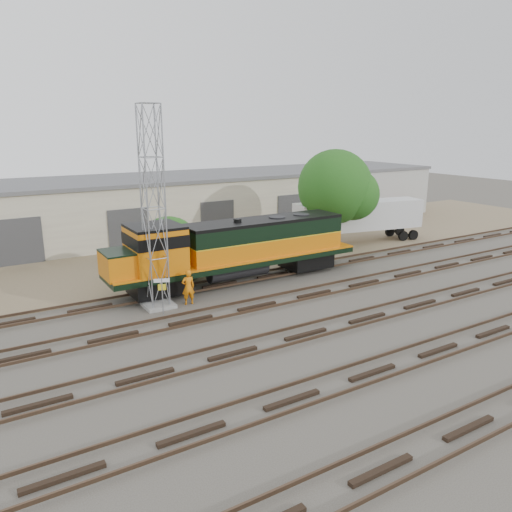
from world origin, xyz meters
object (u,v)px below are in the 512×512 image
worker (188,287)px  semi_trailer (362,217)px  locomotive (234,248)px  signal_tower (154,213)px

worker → semi_trailer: (19.10, 6.59, 1.22)m
locomotive → worker: bearing=-153.5°
locomotive → worker: size_ratio=8.37×
signal_tower → semi_trailer: bearing=16.4°
signal_tower → semi_trailer: 21.80m
signal_tower → worker: bearing=-17.3°
locomotive → signal_tower: bearing=-165.0°
locomotive → semi_trailer: bearing=16.9°
worker → signal_tower: bearing=-9.1°
worker → semi_trailer: bearing=-152.8°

